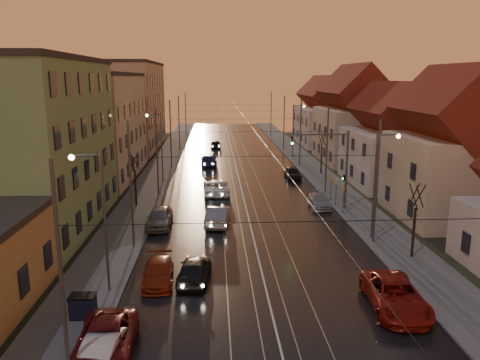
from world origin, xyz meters
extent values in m
plane|color=black|center=(0.00, 0.00, 0.00)|extent=(160.00, 160.00, 0.00)
cube|color=black|center=(0.00, 40.00, 0.02)|extent=(16.00, 120.00, 0.04)
cube|color=#4C4C4C|center=(-10.00, 40.00, 0.07)|extent=(4.00, 120.00, 0.15)
cube|color=#4C4C4C|center=(10.00, 40.00, 0.07)|extent=(4.00, 120.00, 0.15)
cube|color=gray|center=(-2.20, 40.00, 0.06)|extent=(0.06, 120.00, 0.03)
cube|color=gray|center=(-0.77, 40.00, 0.06)|extent=(0.06, 120.00, 0.03)
cube|color=gray|center=(0.77, 40.00, 0.06)|extent=(0.06, 120.00, 0.03)
cube|color=gray|center=(2.20, 40.00, 0.06)|extent=(0.06, 120.00, 0.03)
cube|color=#779961|center=(-17.50, 14.00, 6.50)|extent=(10.00, 18.00, 13.00)
cube|color=#C2B296|center=(-17.50, 34.00, 6.00)|extent=(10.00, 20.00, 12.00)
cube|color=tan|center=(-17.50, 58.00, 7.00)|extent=(10.00, 24.00, 14.00)
cube|color=beige|center=(17.00, 15.00, 3.50)|extent=(8.50, 10.00, 7.00)
pyramid|color=#571E14|center=(17.00, 15.00, 8.90)|extent=(8.67, 10.20, 3.80)
cube|color=beige|center=(17.00, 28.00, 3.00)|extent=(9.00, 12.00, 6.00)
pyramid|color=#571E14|center=(17.00, 28.00, 7.60)|extent=(9.18, 12.24, 3.20)
cube|color=beige|center=(17.00, 43.00, 3.75)|extent=(9.00, 14.00, 7.50)
pyramid|color=#571E14|center=(17.00, 43.00, 9.50)|extent=(9.18, 14.28, 4.00)
cube|color=beige|center=(17.00, 61.00, 3.25)|extent=(9.00, 16.00, 6.50)
pyramid|color=#571E14|center=(17.00, 61.00, 8.25)|extent=(9.18, 16.32, 3.50)
cylinder|color=#595B60|center=(-8.60, -6.00, 4.50)|extent=(0.16, 0.16, 9.00)
cylinder|color=#595B60|center=(-8.60, 9.00, 4.50)|extent=(0.16, 0.16, 9.00)
cylinder|color=#595B60|center=(8.60, 9.00, 4.50)|extent=(0.16, 0.16, 9.00)
cylinder|color=#595B60|center=(-8.60, 24.00, 4.50)|extent=(0.16, 0.16, 9.00)
cylinder|color=#595B60|center=(8.60, 24.00, 4.50)|extent=(0.16, 0.16, 9.00)
cylinder|color=#595B60|center=(-8.60, 39.00, 4.50)|extent=(0.16, 0.16, 9.00)
cylinder|color=#595B60|center=(8.60, 39.00, 4.50)|extent=(0.16, 0.16, 9.00)
cylinder|color=#595B60|center=(-8.60, 54.00, 4.50)|extent=(0.16, 0.16, 9.00)
cylinder|color=#595B60|center=(8.60, 54.00, 4.50)|extent=(0.16, 0.16, 9.00)
cylinder|color=#595B60|center=(-8.60, 72.00, 4.50)|extent=(0.16, 0.16, 9.00)
cylinder|color=#595B60|center=(8.60, 72.00, 4.50)|extent=(0.16, 0.16, 9.00)
cylinder|color=#595B60|center=(-8.80, 2.00, 4.00)|extent=(0.14, 0.14, 8.00)
cylinder|color=#595B60|center=(-9.60, 2.00, 7.80)|extent=(1.60, 0.10, 0.10)
sphere|color=#FFD88C|center=(-10.32, 2.00, 7.70)|extent=(0.32, 0.32, 0.32)
cylinder|color=#595B60|center=(8.80, 10.00, 4.00)|extent=(0.14, 0.14, 8.00)
cylinder|color=#595B60|center=(9.60, 10.00, 7.80)|extent=(1.60, 0.10, 0.10)
sphere|color=#FFD88C|center=(10.32, 10.00, 7.70)|extent=(0.32, 0.32, 0.32)
cylinder|color=#595B60|center=(-8.80, 30.00, 4.00)|extent=(0.14, 0.14, 8.00)
cylinder|color=#595B60|center=(-9.60, 30.00, 7.80)|extent=(1.60, 0.10, 0.10)
sphere|color=#FFD88C|center=(-10.32, 30.00, 7.70)|extent=(0.32, 0.32, 0.32)
cylinder|color=#595B60|center=(8.80, 46.00, 4.00)|extent=(0.14, 0.14, 8.00)
cylinder|color=#595B60|center=(9.60, 46.00, 7.80)|extent=(1.60, 0.10, 0.10)
sphere|color=#FFD88C|center=(10.32, 46.00, 7.70)|extent=(0.32, 0.32, 0.32)
cylinder|color=#595B60|center=(9.00, 18.00, 3.60)|extent=(0.20, 0.20, 7.20)
cylinder|color=#595B60|center=(6.40, 18.00, 6.90)|extent=(5.20, 0.14, 0.14)
imported|color=black|center=(4.00, 18.00, 6.30)|extent=(0.15, 0.18, 0.90)
sphere|color=#19FF3F|center=(4.00, 17.88, 6.15)|extent=(0.20, 0.20, 0.20)
cylinder|color=black|center=(-10.20, 20.00, 1.75)|extent=(0.18, 0.18, 3.50)
cylinder|color=black|center=(-9.97, 20.09, 4.30)|extent=(0.37, 0.92, 1.61)
cylinder|color=black|center=(-10.29, 20.23, 4.30)|extent=(0.91, 0.40, 1.61)
cylinder|color=black|center=(-10.43, 19.91, 4.30)|extent=(0.37, 0.92, 1.61)
cylinder|color=black|center=(-10.07, 19.78, 4.30)|extent=(0.84, 0.54, 1.62)
cylinder|color=black|center=(10.20, 6.00, 1.75)|extent=(0.18, 0.18, 3.50)
cylinder|color=black|center=(10.43, 6.09, 4.30)|extent=(0.37, 0.92, 1.61)
cylinder|color=black|center=(10.11, 6.23, 4.30)|extent=(0.91, 0.40, 1.61)
cylinder|color=black|center=(9.97, 5.91, 4.30)|extent=(0.37, 0.92, 1.61)
cylinder|color=black|center=(10.32, 5.78, 4.30)|extent=(0.84, 0.54, 1.62)
cylinder|color=black|center=(10.40, 34.00, 1.75)|extent=(0.18, 0.18, 3.50)
cylinder|color=black|center=(10.63, 34.09, 4.30)|extent=(0.37, 0.92, 1.61)
cylinder|color=black|center=(10.31, 34.23, 4.30)|extent=(0.91, 0.40, 1.61)
cylinder|color=black|center=(10.17, 33.91, 4.30)|extent=(0.37, 0.92, 1.61)
cylinder|color=black|center=(10.53, 33.78, 4.30)|extent=(0.84, 0.54, 1.62)
imported|color=black|center=(-4.10, 3.23, 0.74)|extent=(2.16, 4.50, 1.48)
imported|color=#939498|center=(-2.63, 14.01, 0.78)|extent=(2.19, 4.91, 1.57)
imported|color=silver|center=(-2.71, 24.21, 0.77)|extent=(2.77, 5.67, 1.55)
imported|color=#181F48|center=(-3.68, 40.67, 0.77)|extent=(2.31, 5.36, 1.54)
imported|color=black|center=(-2.69, 56.58, 0.71)|extent=(1.69, 4.19, 1.43)
imported|color=silver|center=(-7.60, -5.10, 0.66)|extent=(1.87, 4.13, 1.31)
imported|color=maroon|center=(-7.60, -4.33, 0.73)|extent=(2.67, 5.38, 1.47)
imported|color=maroon|center=(-6.20, 3.16, 0.63)|extent=(2.00, 4.42, 1.26)
imported|color=gray|center=(-7.33, 13.75, 0.79)|extent=(2.00, 4.69, 1.58)
imported|color=maroon|center=(6.43, -0.77, 0.78)|extent=(2.97, 5.79, 1.56)
imported|color=#A9A8AE|center=(6.87, 18.92, 0.61)|extent=(1.76, 4.24, 1.22)
imported|color=black|center=(6.42, 31.50, 0.70)|extent=(1.72, 4.12, 1.39)
cube|color=black|center=(-9.40, -1.03, 0.70)|extent=(1.21, 0.81, 1.10)
camera|label=1|loc=(-2.79, -22.63, 11.77)|focal=35.00mm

